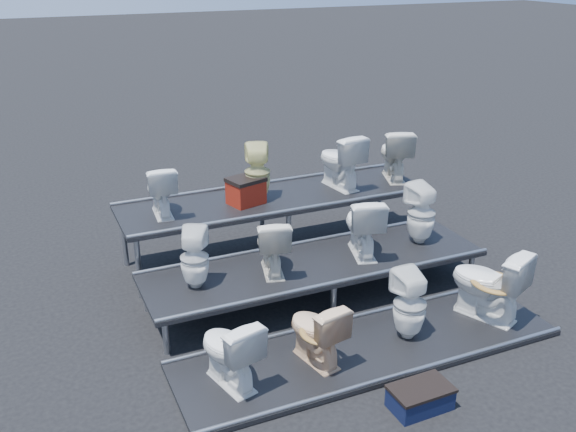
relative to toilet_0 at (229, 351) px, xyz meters
name	(u,v)px	position (x,y,z in m)	size (l,w,h in m)	color
ground	(315,296)	(1.55, 1.30, -0.43)	(80.00, 80.00, 0.00)	black
tier_front	(369,348)	(1.55, 0.00, -0.40)	(4.20, 1.20, 0.06)	black
tier_mid	(315,279)	(1.55, 1.30, -0.20)	(4.20, 1.20, 0.46)	black
tier_back	(275,226)	(1.55, 2.60, 0.00)	(4.20, 1.20, 0.86)	black
toilet_0	(229,351)	(0.00, 0.00, 0.00)	(0.41, 0.73, 0.74)	white
toilet_1	(316,331)	(0.92, 0.00, -0.02)	(0.39, 0.69, 0.70)	#DBB188
toilet_2	(410,305)	(2.04, 0.00, 0.02)	(0.35, 0.36, 0.79)	white
toilet_3	(488,283)	(3.08, 0.00, 0.06)	(0.48, 0.84, 0.86)	white
toilet_4	(194,258)	(0.06, 1.30, 0.38)	(0.32, 0.32, 0.70)	white
toilet_5	(272,245)	(0.98, 1.30, 0.37)	(0.38, 0.67, 0.69)	beige
toilet_6	(363,225)	(2.19, 1.30, 0.41)	(0.43, 0.75, 0.77)	white
toilet_7	(421,213)	(3.04, 1.30, 0.43)	(0.36, 0.36, 0.79)	white
toilet_8	(161,190)	(0.01, 2.60, 0.76)	(0.37, 0.64, 0.66)	white
toilet_9	(257,172)	(1.31, 2.60, 0.81)	(0.34, 0.35, 0.76)	beige
toilet_10	(340,160)	(2.55, 2.60, 0.82)	(0.44, 0.77, 0.78)	white
toilet_11	(395,154)	(3.45, 2.60, 0.81)	(0.42, 0.74, 0.76)	beige
red_crate	(246,192)	(1.12, 2.52, 0.58)	(0.43, 0.34, 0.31)	maroon
step_stool	(420,399)	(1.52, -0.99, -0.33)	(0.56, 0.34, 0.20)	black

